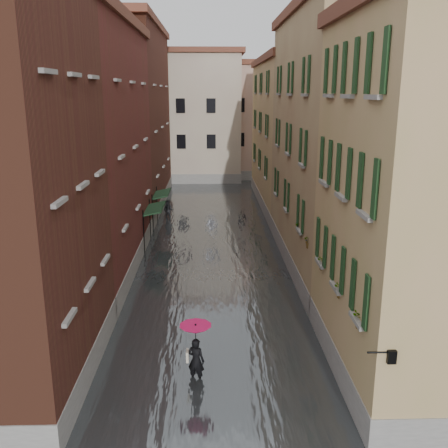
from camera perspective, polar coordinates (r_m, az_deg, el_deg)
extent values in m
plane|color=#565658|center=(19.32, -1.17, -13.92)|extent=(120.00, 120.00, 0.00)
cube|color=#45494C|center=(31.32, -1.34, -2.24)|extent=(10.00, 60.00, 0.20)
cube|color=#5C1E1D|center=(27.02, -16.54, 7.76)|extent=(6.00, 14.00, 12.50)
cube|color=brown|center=(41.58, -11.35, 11.40)|extent=(6.00, 16.00, 14.00)
cube|color=tan|center=(16.90, 23.24, 1.50)|extent=(6.00, 8.00, 11.50)
cube|color=tan|center=(27.03, 13.79, 8.48)|extent=(6.00, 14.00, 13.00)
cube|color=tan|center=(41.69, 8.35, 9.81)|extent=(6.00, 16.00, 11.50)
cube|color=beige|center=(55.09, -4.69, 11.89)|extent=(12.00, 9.00, 13.00)
cube|color=tan|center=(57.35, 4.63, 11.50)|extent=(10.00, 9.00, 12.00)
cube|color=black|center=(30.20, -7.93, 1.79)|extent=(1.09, 3.07, 0.31)
cylinder|color=black|center=(29.07, -9.15, -1.11)|extent=(0.06, 0.06, 2.80)
cylinder|color=black|center=(32.01, -8.45, 0.40)|extent=(0.06, 0.06, 2.80)
cube|color=black|center=(34.51, -7.14, 3.45)|extent=(1.09, 2.87, 0.31)
cylinder|color=black|center=(33.42, -8.16, 1.02)|extent=(0.06, 0.06, 2.80)
cylinder|color=black|center=(36.19, -7.66, 2.11)|extent=(0.06, 0.06, 2.80)
cylinder|color=black|center=(13.23, 17.33, -13.83)|extent=(0.60, 0.05, 0.05)
cube|color=black|center=(13.37, 18.55, -14.10)|extent=(0.22, 0.22, 0.35)
cube|color=beige|center=(13.37, 18.55, -14.10)|extent=(0.14, 0.14, 0.24)
cube|color=brown|center=(14.65, 15.51, -10.55)|extent=(0.22, 0.85, 0.18)
imported|color=#265926|center=(14.48, 15.62, -9.05)|extent=(0.59, 0.51, 0.66)
cube|color=brown|center=(16.51, 13.40, -7.45)|extent=(0.22, 0.85, 0.18)
imported|color=#265926|center=(16.36, 13.49, -6.08)|extent=(0.59, 0.51, 0.66)
cube|color=brown|center=(18.87, 11.42, -4.48)|extent=(0.22, 0.85, 0.18)
imported|color=#265926|center=(18.74, 11.48, -3.26)|extent=(0.59, 0.51, 0.66)
cube|color=brown|center=(21.34, 9.86, -2.13)|extent=(0.22, 0.85, 0.18)
imported|color=#265926|center=(21.22, 9.91, -1.04)|extent=(0.59, 0.51, 0.66)
cube|color=brown|center=(23.49, 8.79, -0.51)|extent=(0.22, 0.85, 0.18)
imported|color=#265926|center=(23.38, 8.84, 0.49)|extent=(0.59, 0.51, 0.66)
imported|color=black|center=(16.94, -3.21, -15.33)|extent=(0.68, 0.56, 1.59)
cube|color=beige|center=(16.91, -4.20, -14.78)|extent=(0.08, 0.30, 0.38)
cylinder|color=black|center=(16.67, -3.24, -13.67)|extent=(0.02, 0.02, 1.00)
cone|color=#D50E50|center=(16.40, -3.27, -11.92)|extent=(1.05, 1.05, 0.28)
imported|color=black|center=(37.29, -6.38, 1.53)|extent=(0.88, 0.77, 1.54)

